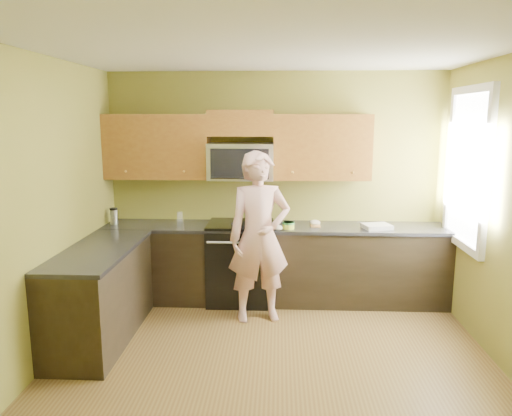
# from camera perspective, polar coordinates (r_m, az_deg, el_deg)

# --- Properties ---
(floor) EXTENTS (4.00, 4.00, 0.00)m
(floor) POSITION_cam_1_polar(r_m,az_deg,el_deg) (4.42, 1.89, -18.74)
(floor) COLOR brown
(floor) RESTS_ON ground
(ceiling) EXTENTS (4.00, 4.00, 0.00)m
(ceiling) POSITION_cam_1_polar(r_m,az_deg,el_deg) (3.89, 2.14, 18.51)
(ceiling) COLOR white
(ceiling) RESTS_ON ground
(wall_back) EXTENTS (4.00, 0.00, 4.00)m
(wall_back) POSITION_cam_1_polar(r_m,az_deg,el_deg) (5.91, 2.26, 2.66)
(wall_back) COLOR olive
(wall_back) RESTS_ON ground
(wall_front) EXTENTS (4.00, 0.00, 4.00)m
(wall_front) POSITION_cam_1_polar(r_m,az_deg,el_deg) (2.02, 1.22, -13.11)
(wall_front) COLOR olive
(wall_front) RESTS_ON ground
(wall_left) EXTENTS (0.00, 4.00, 4.00)m
(wall_left) POSITION_cam_1_polar(r_m,az_deg,el_deg) (4.44, -24.79, -0.97)
(wall_left) COLOR olive
(wall_left) RESTS_ON ground
(cabinet_back_run) EXTENTS (4.00, 0.60, 0.88)m
(cabinet_back_run) POSITION_cam_1_polar(r_m,az_deg,el_deg) (5.81, 2.17, -6.67)
(cabinet_back_run) COLOR black
(cabinet_back_run) RESTS_ON floor
(cabinet_left_run) EXTENTS (0.60, 1.60, 0.88)m
(cabinet_left_run) POSITION_cam_1_polar(r_m,az_deg,el_deg) (5.08, -17.80, -9.77)
(cabinet_left_run) COLOR black
(cabinet_left_run) RESTS_ON floor
(countertop_back) EXTENTS (4.00, 0.62, 0.04)m
(countertop_back) POSITION_cam_1_polar(r_m,az_deg,el_deg) (5.68, 2.20, -2.27)
(countertop_back) COLOR black
(countertop_back) RESTS_ON cabinet_back_run
(countertop_left) EXTENTS (0.62, 1.60, 0.04)m
(countertop_left) POSITION_cam_1_polar(r_m,az_deg,el_deg) (4.94, -18.00, -4.76)
(countertop_left) COLOR black
(countertop_left) RESTS_ON cabinet_left_run
(stove) EXTENTS (0.76, 0.65, 0.95)m
(stove) POSITION_cam_1_polar(r_m,az_deg,el_deg) (5.80, -1.81, -6.36)
(stove) COLOR black
(stove) RESTS_ON floor
(microwave) EXTENTS (0.76, 0.40, 0.42)m
(microwave) POSITION_cam_1_polar(r_m,az_deg,el_deg) (5.71, -1.77, 3.40)
(microwave) COLOR silver
(microwave) RESTS_ON wall_back
(upper_cab_left) EXTENTS (1.22, 0.33, 0.75)m
(upper_cab_left) POSITION_cam_1_polar(r_m,az_deg,el_deg) (5.91, -11.37, 3.44)
(upper_cab_left) COLOR brown
(upper_cab_left) RESTS_ON wall_back
(upper_cab_right) EXTENTS (1.12, 0.33, 0.75)m
(upper_cab_right) POSITION_cam_1_polar(r_m,az_deg,el_deg) (5.75, 7.65, 3.36)
(upper_cab_right) COLOR brown
(upper_cab_right) RESTS_ON wall_back
(upper_cab_over_mw) EXTENTS (0.76, 0.33, 0.30)m
(upper_cab_over_mw) POSITION_cam_1_polar(r_m,az_deg,el_deg) (5.70, -1.78, 9.94)
(upper_cab_over_mw) COLOR brown
(upper_cab_over_mw) RESTS_ON wall_back
(window) EXTENTS (0.06, 1.06, 1.66)m
(window) POSITION_cam_1_polar(r_m,az_deg,el_deg) (5.43, 23.64, 4.27)
(window) COLOR white
(window) RESTS_ON wall_right
(woman) EXTENTS (0.75, 0.58, 1.83)m
(woman) POSITION_cam_1_polar(r_m,az_deg,el_deg) (5.16, 0.38, -3.45)
(woman) COLOR #DC796E
(woman) RESTS_ON floor
(frying_pan) EXTENTS (0.26, 0.42, 0.05)m
(frying_pan) POSITION_cam_1_polar(r_m,az_deg,el_deg) (5.43, -1.72, -2.35)
(frying_pan) COLOR black
(frying_pan) RESTS_ON stove
(butter_tub) EXTENTS (0.17, 0.17, 0.10)m
(butter_tub) POSITION_cam_1_polar(r_m,az_deg,el_deg) (5.53, 3.82, -2.44)
(butter_tub) COLOR #DCE83D
(butter_tub) RESTS_ON countertop_back
(toast_slice) EXTENTS (0.11, 0.11, 0.01)m
(toast_slice) POSITION_cam_1_polar(r_m,az_deg,el_deg) (5.66, 6.99, -2.11)
(toast_slice) COLOR #B27F47
(toast_slice) RESTS_ON countertop_back
(napkin_a) EXTENTS (0.11, 0.12, 0.06)m
(napkin_a) POSITION_cam_1_polar(r_m,az_deg,el_deg) (5.44, 2.55, -2.32)
(napkin_a) COLOR silver
(napkin_a) RESTS_ON countertop_back
(napkin_b) EXTENTS (0.14, 0.15, 0.07)m
(napkin_b) POSITION_cam_1_polar(r_m,az_deg,el_deg) (5.71, 6.96, -1.73)
(napkin_b) COLOR silver
(napkin_b) RESTS_ON countertop_back
(dish_towel) EXTENTS (0.35, 0.31, 0.05)m
(dish_towel) POSITION_cam_1_polar(r_m,az_deg,el_deg) (5.68, 14.00, -2.12)
(dish_towel) COLOR silver
(dish_towel) RESTS_ON countertop_back
(travel_mug) EXTENTS (0.10, 0.10, 0.19)m
(travel_mug) POSITION_cam_1_polar(r_m,az_deg,el_deg) (5.99, -16.30, -1.83)
(travel_mug) COLOR silver
(travel_mug) RESTS_ON countertop_back
(glass_b) EXTENTS (0.09, 0.09, 0.12)m
(glass_b) POSITION_cam_1_polar(r_m,az_deg,el_deg) (5.94, -8.95, -1.04)
(glass_b) COLOR silver
(glass_b) RESTS_ON countertop_back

